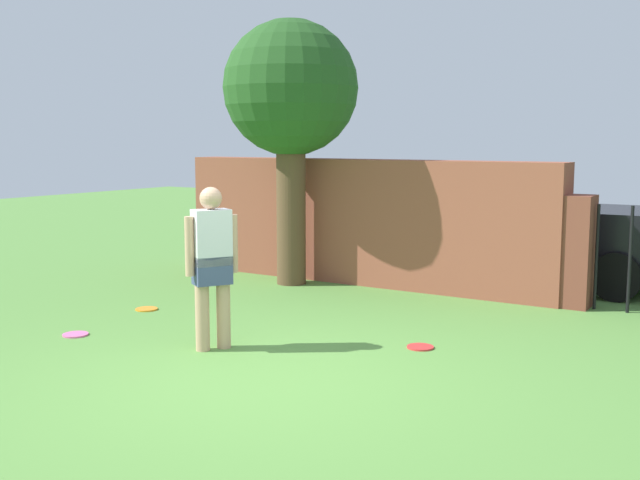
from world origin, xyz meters
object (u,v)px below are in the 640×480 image
(person, at_px, (212,260))
(frisbee_pink, at_px, (75,335))
(frisbee_orange, at_px, (147,309))
(frisbee_red, at_px, (420,347))
(tree, at_px, (291,94))

(person, distance_m, frisbee_pink, 1.87)
(person, relative_size, frisbee_orange, 6.00)
(person, height_order, frisbee_red, person)
(tree, height_order, frisbee_pink, tree)
(tree, height_order, person, tree)
(frisbee_pink, xyz_separation_m, frisbee_orange, (-0.25, 1.30, 0.00))
(tree, bearing_deg, frisbee_pink, -94.51)
(tree, distance_m, frisbee_red, 4.61)
(tree, distance_m, frisbee_orange, 3.64)
(person, xyz_separation_m, frisbee_orange, (-1.85, 0.92, -0.89))
(person, distance_m, frisbee_red, 2.25)
(person, relative_size, frisbee_red, 6.00)
(tree, bearing_deg, person, -68.36)
(person, relative_size, frisbee_pink, 6.00)
(frisbee_orange, bearing_deg, frisbee_pink, -79.15)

